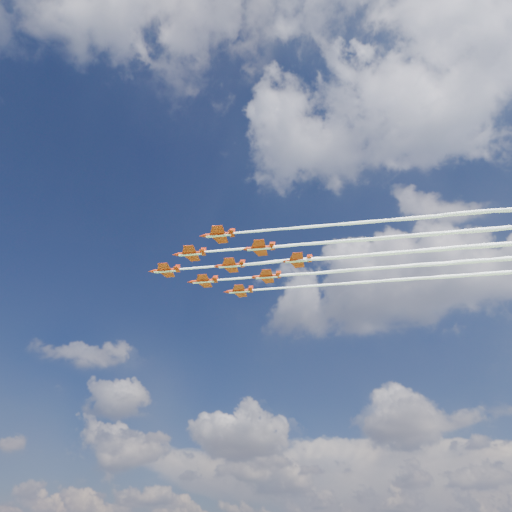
% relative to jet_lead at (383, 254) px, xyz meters
% --- Properties ---
extents(jet_lead, '(122.68, 48.13, 2.34)m').
position_rel_jet_lead_xyz_m(jet_lead, '(0.00, 0.00, 0.00)').
color(jet_lead, '#B22509').
extents(jet_row2_port, '(122.68, 48.13, 2.34)m').
position_rel_jet_lead_xyz_m(jet_row2_port, '(11.67, -4.00, 0.00)').
color(jet_row2_port, '#B22509').
extents(jet_row2_starb, '(122.68, 48.13, 2.34)m').
position_rel_jet_lead_xyz_m(jet_row2_starb, '(6.28, 10.62, 0.00)').
color(jet_row2_starb, '#B22509').
extents(jet_row3_port, '(122.68, 48.13, 2.34)m').
position_rel_jet_lead_xyz_m(jet_row3_port, '(23.35, -7.99, 0.00)').
color(jet_row3_port, '#B22509').
extents(jet_row3_centre, '(122.68, 48.13, 2.34)m').
position_rel_jet_lead_xyz_m(jet_row3_centre, '(17.95, 6.63, 0.00)').
color(jet_row3_centre, '#B22509').
extents(jet_row3_starb, '(122.68, 48.13, 2.34)m').
position_rel_jet_lead_xyz_m(jet_row3_starb, '(12.55, 21.25, 0.00)').
color(jet_row3_starb, '#B22509').
extents(jet_row4_port, '(122.68, 48.13, 2.34)m').
position_rel_jet_lead_xyz_m(jet_row4_port, '(29.62, 2.63, 0.00)').
color(jet_row4_port, '#B22509').
extents(jet_row4_starb, '(122.68, 48.13, 2.34)m').
position_rel_jet_lead_xyz_m(jet_row4_starb, '(24.22, 17.25, 0.00)').
color(jet_row4_starb, '#B22509').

